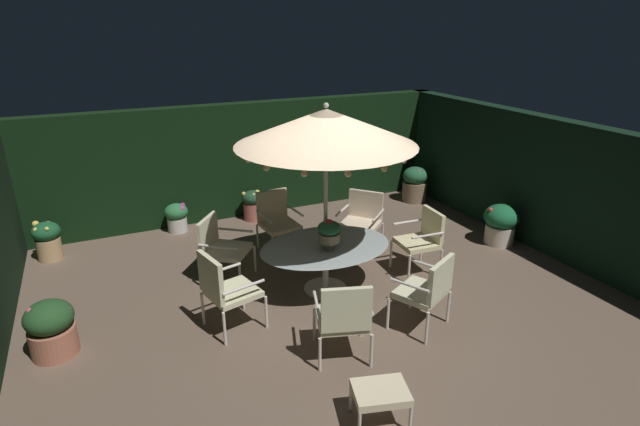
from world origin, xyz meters
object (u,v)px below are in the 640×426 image
at_px(patio_chair_southwest, 277,218).
at_px(potted_plant_front_corner, 47,239).
at_px(patio_umbrella, 326,127).
at_px(patio_chair_southeast, 423,236).
at_px(patio_chair_east, 428,288).
at_px(ottoman_footrest, 381,394).
at_px(potted_plant_left_far, 51,328).
at_px(potted_plant_back_right, 501,223).
at_px(potted_plant_right_far, 177,216).
at_px(patio_chair_south, 362,217).
at_px(patio_chair_north, 224,287).
at_px(potted_plant_back_center, 415,184).
at_px(patio_dining_table, 325,253).
at_px(potted_plant_right_near, 253,204).
at_px(centerpiece_planter, 329,232).
at_px(patio_chair_northeast, 344,316).
at_px(patio_chair_west, 220,244).

relative_size(patio_chair_southwest, potted_plant_front_corner, 1.55).
bearing_deg(patio_umbrella, patio_chair_southeast, -4.10).
relative_size(patio_chair_east, ottoman_footrest, 1.62).
height_order(potted_plant_left_far, potted_plant_back_right, potted_plant_back_right).
bearing_deg(potted_plant_right_far, potted_plant_back_right, -30.25).
bearing_deg(patio_chair_south, patio_chair_north, -152.34).
bearing_deg(potted_plant_back_center, potted_plant_front_corner, 178.67).
xyz_separation_m(patio_chair_southeast, potted_plant_front_corner, (-5.17, 2.88, -0.24)).
height_order(patio_chair_east, patio_chair_southeast, same).
height_order(patio_chair_south, potted_plant_right_far, patio_chair_south).
distance_m(patio_chair_north, patio_chair_south, 3.07).
xyz_separation_m(patio_chair_east, patio_chair_southwest, (-0.86, 2.97, -0.01)).
distance_m(patio_chair_south, patio_chair_southwest, 1.42).
height_order(patio_dining_table, potted_plant_right_near, patio_dining_table).
relative_size(centerpiece_planter, patio_chair_east, 0.45).
xyz_separation_m(patio_chair_east, potted_plant_back_right, (2.69, 1.57, -0.20)).
bearing_deg(patio_dining_table, centerpiece_planter, -97.05).
xyz_separation_m(patio_dining_table, potted_plant_front_corner, (-3.61, 2.77, -0.24)).
bearing_deg(potted_plant_left_far, potted_plant_front_corner, 92.89).
xyz_separation_m(patio_chair_northeast, potted_plant_front_corner, (-3.11, 4.27, -0.23)).
relative_size(patio_chair_northeast, patio_chair_southeast, 1.03).
bearing_deg(potted_plant_back_right, patio_chair_north, -173.68).
relative_size(patio_chair_southeast, patio_chair_west, 1.03).
bearing_deg(patio_umbrella, patio_chair_south, 41.66).
bearing_deg(potted_plant_back_center, potted_plant_back_right, -88.43).
bearing_deg(patio_chair_southeast, patio_chair_north, -175.16).
xyz_separation_m(patio_dining_table, patio_chair_east, (0.72, -1.40, -0.01)).
xyz_separation_m(potted_plant_left_far, potted_plant_right_far, (1.93, 3.06, -0.06)).
distance_m(patio_chair_northeast, potted_plant_right_far, 4.68).
xyz_separation_m(patio_chair_west, potted_plant_back_center, (4.59, 1.64, -0.17)).
xyz_separation_m(ottoman_footrest, potted_plant_right_far, (-0.92, 5.55, -0.04)).
height_order(centerpiece_planter, potted_plant_right_near, centerpiece_planter).
bearing_deg(potted_plant_right_far, patio_chair_southwest, -46.76).
distance_m(patio_umbrella, potted_plant_back_right, 3.94).
height_order(patio_chair_east, potted_plant_back_center, patio_chair_east).
distance_m(patio_chair_southwest, potted_plant_back_right, 3.82).
bearing_deg(potted_plant_back_center, potted_plant_right_near, 173.01).
height_order(patio_umbrella, patio_chair_east, patio_umbrella).
distance_m(patio_chair_west, potted_plant_back_center, 4.88).
distance_m(patio_umbrella, centerpiece_planter, 1.39).
distance_m(patio_chair_northeast, ottoman_footrest, 1.03).
xyz_separation_m(patio_umbrella, centerpiece_planter, (-0.02, -0.15, -1.38)).
bearing_deg(centerpiece_planter, patio_chair_north, -171.64).
height_order(potted_plant_right_near, potted_plant_right_far, potted_plant_right_near).
bearing_deg(patio_dining_table, ottoman_footrest, -103.84).
xyz_separation_m(patio_dining_table, ottoman_footrest, (-0.62, -2.50, -0.25)).
bearing_deg(potted_plant_right_far, patio_chair_north, -90.04).
distance_m(ottoman_footrest, potted_plant_back_center, 6.46).
bearing_deg(patio_chair_southwest, patio_umbrella, -84.90).
distance_m(patio_chair_north, potted_plant_back_right, 4.98).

